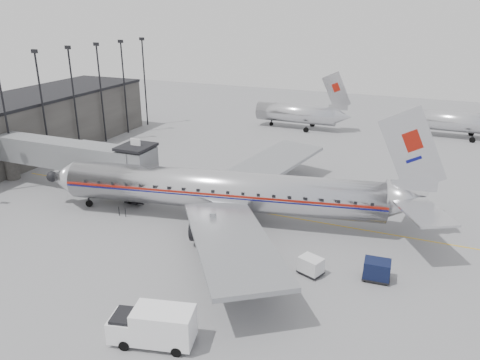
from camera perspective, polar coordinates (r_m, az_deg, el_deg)
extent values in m
plane|color=slate|center=(46.26, -5.55, -5.88)|extent=(160.00, 160.00, 0.00)
cube|color=#393633|center=(72.98, -26.14, 5.41)|extent=(12.00, 46.00, 8.00)
cube|color=gold|center=(50.01, 0.72, -3.65)|extent=(60.00, 0.15, 0.01)
cube|color=#5D6062|center=(60.12, -22.93, 3.28)|extent=(12.00, 2.80, 3.00)
cube|color=#5D6062|center=(54.24, -16.15, 2.35)|extent=(8.00, 3.00, 3.10)
cube|color=#5D6062|center=(52.22, -12.42, 1.99)|extent=(3.20, 3.60, 3.20)
cube|color=black|center=(51.65, -12.58, 3.98)|extent=(3.40, 3.80, 0.30)
cube|color=white|center=(51.52, -12.62, 4.52)|extent=(1.20, 0.15, 0.80)
cylinder|color=black|center=(53.06, -12.69, -1.07)|extent=(0.56, 0.56, 2.80)
cube|color=black|center=(53.44, -12.60, -2.12)|extent=(1.60, 2.20, 0.70)
cylinder|color=black|center=(52.72, -13.21, -2.55)|extent=(0.30, 0.60, 0.60)
cylinder|color=black|center=(54.21, -12.00, -1.79)|extent=(0.30, 0.60, 0.60)
cylinder|color=#393633|center=(64.88, -26.03, 1.30)|extent=(1.60, 1.60, 2.80)
cube|color=black|center=(50.69, -13.14, -2.03)|extent=(0.90, 3.20, 2.90)
cylinder|color=black|center=(63.59, -26.62, 6.60)|extent=(0.24, 0.24, 15.00)
cylinder|color=black|center=(67.56, -22.87, 7.89)|extent=(0.24, 0.24, 15.00)
cube|color=black|center=(66.51, -23.78, 14.17)|extent=(0.90, 0.25, 0.50)
cylinder|color=black|center=(71.80, -19.53, 9.00)|extent=(0.24, 0.24, 15.00)
cube|color=black|center=(70.82, -20.27, 14.93)|extent=(0.90, 0.25, 0.50)
cylinder|color=black|center=(76.28, -16.55, 9.95)|extent=(0.24, 0.24, 15.00)
cube|color=black|center=(75.36, -17.14, 15.55)|extent=(0.90, 0.25, 0.50)
cylinder|color=black|center=(80.96, -13.90, 10.78)|extent=(0.24, 0.24, 15.00)
cube|color=black|center=(80.09, -14.37, 16.06)|extent=(0.90, 0.25, 0.50)
cylinder|color=black|center=(85.81, -11.52, 11.49)|extent=(0.24, 0.24, 15.00)
cube|color=black|center=(84.99, -11.90, 16.48)|extent=(0.90, 0.25, 0.50)
cylinder|color=silver|center=(83.29, 6.84, 8.05)|extent=(14.00, 3.20, 3.20)
cube|color=silver|center=(80.91, 11.68, 10.59)|extent=(5.17, 0.26, 6.52)
cylinder|color=black|center=(85.06, 3.85, 6.96)|extent=(0.24, 0.24, 1.00)
cylinder|color=silver|center=(84.36, 24.95, 6.43)|extent=(14.00, 3.20, 3.20)
cylinder|color=black|center=(84.74, 21.72, 5.48)|extent=(0.24, 0.24, 1.00)
cylinder|color=silver|center=(46.73, -2.22, -1.23)|extent=(31.97, 9.73, 3.92)
cone|color=silver|center=(53.52, -20.70, 0.29)|extent=(3.85, 4.44, 3.92)
cone|color=silver|center=(45.88, 19.91, -2.38)|extent=(4.86, 4.44, 3.73)
cube|color=maroon|center=(46.63, -2.22, -0.93)|extent=(31.98, 9.78, 0.19)
cube|color=#0A0B5C|center=(46.73, -2.22, -1.20)|extent=(31.98, 9.78, 0.11)
cube|color=silver|center=(44.26, 20.27, 3.47)|extent=(6.45, 1.51, 8.14)
cube|color=gray|center=(55.04, 3.41, 1.84)|extent=(9.59, 17.84, 1.26)
cube|color=gray|center=(37.77, -1.02, -7.34)|extent=(14.44, 17.26, 1.26)
cylinder|color=gray|center=(52.21, -0.17, -0.74)|extent=(3.95, 2.85, 2.23)
cylinder|color=gray|center=(42.43, -3.30, -6.06)|extent=(3.95, 2.85, 2.23)
cylinder|color=black|center=(53.06, -17.94, -2.43)|extent=(0.21, 0.21, 1.38)
cylinder|color=black|center=(49.73, 0.96, -2.86)|extent=(0.28, 0.28, 1.48)
cylinder|color=black|center=(49.84, 0.96, -3.14)|extent=(1.11, 0.56, 1.06)
cylinder|color=black|center=(44.83, -0.39, -5.62)|extent=(0.28, 0.28, 1.48)
cylinder|color=black|center=(44.95, -0.39, -5.92)|extent=(1.11, 0.56, 1.06)
cube|color=white|center=(31.51, -9.28, -17.08)|extent=(4.25, 2.97, 2.25)
cube|color=white|center=(32.62, -13.91, -16.94)|extent=(2.14, 2.37, 1.50)
cube|color=black|center=(32.24, -14.01, -16.03)|extent=(1.67, 2.07, 0.64)
cylinder|color=black|center=(32.24, -13.93, -18.99)|extent=(0.73, 0.42, 0.69)
cylinder|color=black|center=(33.61, -12.62, -16.98)|extent=(0.73, 0.42, 0.69)
cylinder|color=black|center=(31.22, -7.75, -20.02)|extent=(0.73, 0.42, 0.69)
cylinder|color=black|center=(32.64, -6.73, -17.87)|extent=(0.73, 0.42, 0.69)
cube|color=black|center=(39.17, 16.36, -10.36)|extent=(2.12, 1.64, 1.42)
cube|color=black|center=(39.55, 16.24, -11.30)|extent=(2.22, 1.75, 0.12)
cylinder|color=black|center=(39.07, 14.97, -11.68)|extent=(0.31, 0.14, 0.30)
cylinder|color=black|center=(39.06, 17.38, -11.96)|extent=(0.31, 0.14, 0.30)
cylinder|color=black|center=(40.11, 15.12, -10.78)|extent=(0.31, 0.14, 0.30)
cylinder|color=black|center=(40.10, 17.47, -11.05)|extent=(0.31, 0.14, 0.30)
cube|color=silver|center=(38.82, 8.64, -10.17)|extent=(2.16, 1.91, 1.25)
cube|color=black|center=(39.17, 8.59, -11.02)|extent=(2.28, 2.03, 0.11)
cylinder|color=black|center=(39.17, 7.25, -11.02)|extent=(0.29, 0.20, 0.27)
cylinder|color=black|center=(38.47, 8.97, -11.76)|extent=(0.29, 0.20, 0.27)
cylinder|color=black|center=(39.92, 8.21, -10.41)|extent=(0.29, 0.20, 0.27)
cylinder|color=black|center=(39.23, 9.91, -11.12)|extent=(0.29, 0.20, 0.27)
imported|color=yellow|center=(54.08, -14.94, -1.50)|extent=(0.66, 0.48, 1.67)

